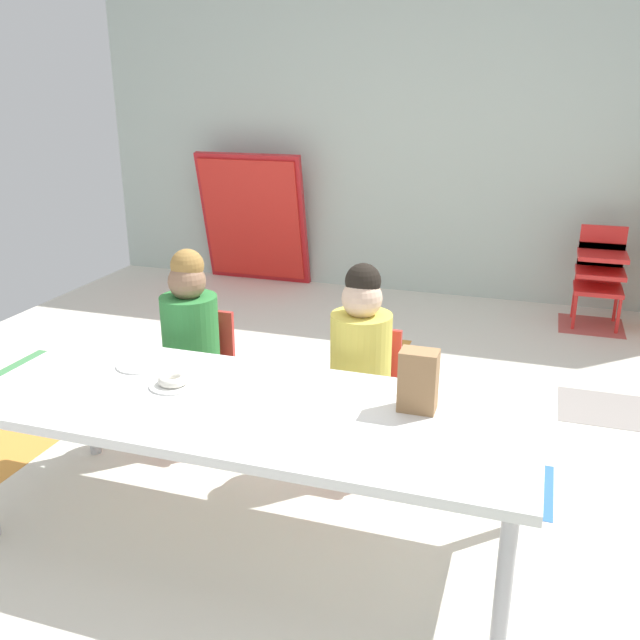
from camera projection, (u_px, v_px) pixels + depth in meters
ground_plane at (302, 453)px, 3.20m from camera, size 5.29×5.47×0.02m
back_wall at (421, 122)px, 5.22m from camera, size 5.29×0.10×2.64m
craft_table at (249, 413)px, 2.46m from camera, size 2.02×0.76×0.54m
seated_child_near_camera at (191, 328)px, 3.15m from camera, size 0.32×0.32×0.92m
seated_child_middle_seat at (361, 348)px, 2.92m from camera, size 0.32×0.31×0.92m
kid_chair_red_stack at (600, 269)px, 4.74m from camera, size 0.32×0.30×0.68m
folded_activity_table at (253, 219)px, 5.69m from camera, size 0.90×0.29×1.09m
paper_bag_brown at (418, 381)px, 2.36m from camera, size 0.13×0.09×0.22m
paper_plate_near_edge at (174, 385)px, 2.58m from camera, size 0.18×0.18×0.01m
paper_plate_center_table at (139, 365)px, 2.76m from camera, size 0.18×0.18×0.01m
donut_powdered_on_plate at (173, 380)px, 2.58m from camera, size 0.11×0.11×0.03m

